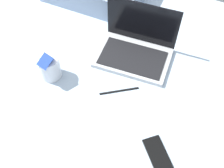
# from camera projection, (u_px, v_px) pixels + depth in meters

# --- Properties ---
(bed_mattress) EXTENTS (1.80, 1.40, 0.18)m
(bed_mattress) POSITION_uv_depth(u_px,v_px,m) (86.00, 77.00, 1.36)
(bed_mattress) COLOR silver
(bed_mattress) RESTS_ON ground
(laptop) EXTENTS (0.35, 0.25, 0.23)m
(laptop) POSITION_uv_depth(u_px,v_px,m) (136.00, 47.00, 1.29)
(laptop) COLOR #B7BABC
(laptop) RESTS_ON bed_mattress
(snack_cup) EXTENTS (0.10, 0.10, 0.15)m
(snack_cup) POSITION_uv_depth(u_px,v_px,m) (49.00, 66.00, 1.20)
(snack_cup) COLOR silver
(snack_cup) RESTS_ON bed_mattress
(cell_phone) EXTENTS (0.14, 0.15, 0.01)m
(cell_phone) POSITION_uv_depth(u_px,v_px,m) (158.00, 154.00, 1.04)
(cell_phone) COLOR black
(cell_phone) RESTS_ON bed_mattress
(charger_cable) EXTENTS (0.14, 0.10, 0.01)m
(charger_cable) POSITION_uv_depth(u_px,v_px,m) (119.00, 91.00, 1.20)
(charger_cable) COLOR black
(charger_cable) RESTS_ON bed_mattress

